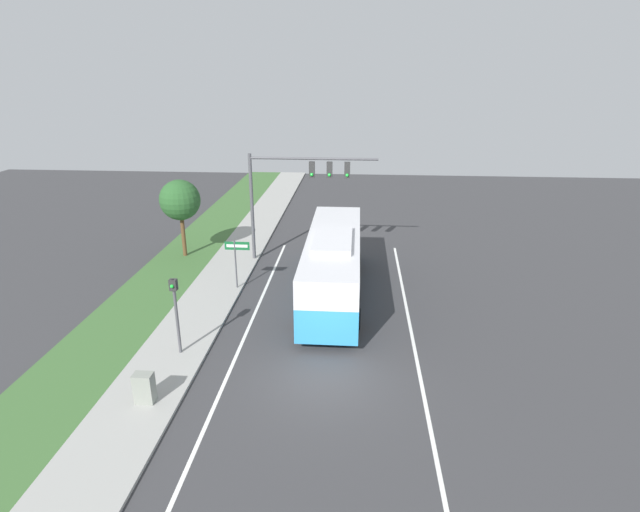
# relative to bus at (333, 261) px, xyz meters

# --- Properties ---
(ground_plane) EXTENTS (80.00, 80.00, 0.00)m
(ground_plane) POSITION_rel_bus_xyz_m (0.02, -7.44, -1.86)
(ground_plane) COLOR #38383A
(sidewalk) EXTENTS (2.80, 80.00, 0.12)m
(sidewalk) POSITION_rel_bus_xyz_m (-6.18, -7.44, -1.80)
(sidewalk) COLOR #9E9E99
(sidewalk) RESTS_ON ground_plane
(grass_verge) EXTENTS (3.60, 80.00, 0.10)m
(grass_verge) POSITION_rel_bus_xyz_m (-9.38, -7.44, -1.81)
(grass_verge) COLOR #3D6633
(grass_verge) RESTS_ON ground_plane
(lane_divider_near) EXTENTS (0.14, 30.00, 0.01)m
(lane_divider_near) POSITION_rel_bus_xyz_m (-3.58, -7.44, -1.86)
(lane_divider_near) COLOR silver
(lane_divider_near) RESTS_ON ground_plane
(lane_divider_far) EXTENTS (0.14, 30.00, 0.01)m
(lane_divider_far) POSITION_rel_bus_xyz_m (3.62, -7.44, -1.86)
(lane_divider_far) COLOR silver
(lane_divider_far) RESTS_ON ground_plane
(bus) EXTENTS (2.75, 11.48, 3.38)m
(bus) POSITION_rel_bus_xyz_m (0.00, 0.00, 0.00)
(bus) COLOR #3393D1
(bus) RESTS_ON ground_plane
(signal_gantry) EXTENTS (7.36, 0.41, 6.41)m
(signal_gantry) POSITION_rel_bus_xyz_m (-2.46, 4.76, 2.90)
(signal_gantry) COLOR #4C4C51
(signal_gantry) RESTS_ON ground_plane
(pedestrian_signal) EXTENTS (0.28, 0.34, 3.29)m
(pedestrian_signal) POSITION_rel_bus_xyz_m (-5.83, -6.23, 0.36)
(pedestrian_signal) COLOR #4C4C51
(pedestrian_signal) RESTS_ON ground_plane
(street_sign) EXTENTS (1.28, 0.08, 2.69)m
(street_sign) POSITION_rel_bus_xyz_m (-4.99, 0.30, 0.03)
(street_sign) COLOR #4C4C51
(street_sign) RESTS_ON ground_plane
(utility_cabinet) EXTENTS (0.65, 0.45, 1.08)m
(utility_cabinet) POSITION_rel_bus_xyz_m (-5.93, -9.46, -1.20)
(utility_cabinet) COLOR gray
(utility_cabinet) RESTS_ON sidewalk
(roadside_tree) EXTENTS (2.41, 2.41, 4.70)m
(roadside_tree) POSITION_rel_bus_xyz_m (-9.39, 4.94, 1.71)
(roadside_tree) COLOR brown
(roadside_tree) RESTS_ON grass_verge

